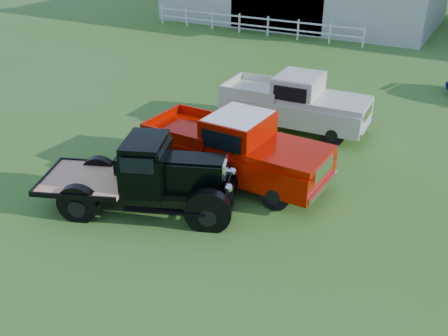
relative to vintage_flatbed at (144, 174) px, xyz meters
The scene contains 5 objects.
ground 1.80m from the vintage_flatbed, ahead, with size 120.00×120.00×0.00m, color #386C18.
fence_rail 21.09m from the vintage_flatbed, 107.97° to the left, with size 14.20×0.16×1.20m, color white, non-canonical shape.
vintage_flatbed is the anchor object (origin of this frame).
red_pickup 2.91m from the vintage_flatbed, 63.09° to the left, with size 5.64×2.17×2.06m, color #AC0E00, non-canonical shape.
white_pickup 7.16m from the vintage_flatbed, 78.66° to the left, with size 5.37×2.08×1.97m, color beige, non-canonical shape.
Camera 1 is at (5.82, -9.03, 7.16)m, focal length 40.00 mm.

